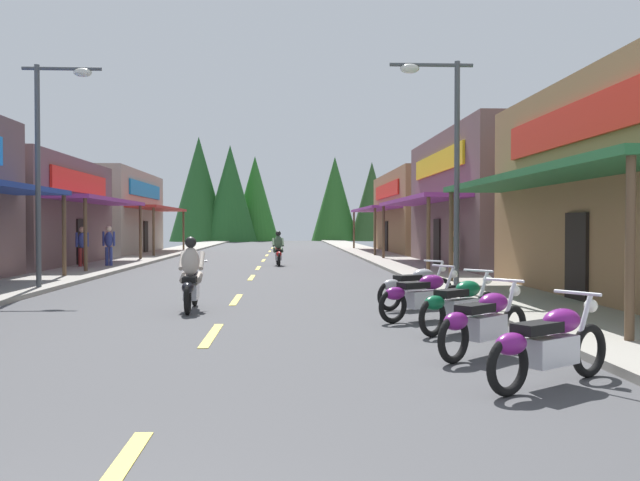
% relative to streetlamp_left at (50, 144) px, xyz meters
% --- Properties ---
extents(ground, '(10.37, 92.71, 0.10)m').
position_rel_streetlamp_left_xyz_m(ground, '(5.26, 15.26, -4.09)').
color(ground, '#424244').
extents(sidewalk_left, '(2.66, 92.71, 0.12)m').
position_rel_streetlamp_left_xyz_m(sidewalk_left, '(-1.26, 15.26, -3.98)').
color(sidewalk_left, gray).
rests_on(sidewalk_left, ground).
extents(sidewalk_right, '(2.66, 92.71, 0.12)m').
position_rel_streetlamp_left_xyz_m(sidewalk_right, '(11.77, 15.26, -3.98)').
color(sidewalk_right, gray).
rests_on(sidewalk_right, ground).
extents(centerline_dashes, '(0.16, 70.95, 0.01)m').
position_rel_streetlamp_left_xyz_m(centerline_dashes, '(5.26, 19.73, -4.03)').
color(centerline_dashes, '#E0C64C').
rests_on(centerline_dashes, ground).
extents(storefront_left_middle, '(8.70, 10.77, 4.74)m').
position_rel_streetlamp_left_xyz_m(storefront_left_middle, '(-5.99, 11.13, -1.67)').
color(storefront_left_middle, brown).
rests_on(storefront_left_middle, ground).
extents(storefront_left_far, '(10.38, 12.44, 5.21)m').
position_rel_streetlamp_left_xyz_m(storefront_left_far, '(-6.83, 24.56, -1.43)').
color(storefront_left_far, gray).
rests_on(storefront_left_far, ground).
extents(storefront_right_middle, '(9.30, 12.79, 5.82)m').
position_rel_streetlamp_left_xyz_m(storefront_right_middle, '(16.81, 10.39, -1.13)').
color(storefront_right_middle, brown).
rests_on(storefront_right_middle, ground).
extents(storefront_right_far, '(10.34, 13.94, 5.29)m').
position_rel_streetlamp_left_xyz_m(storefront_right_far, '(17.33, 25.46, -1.39)').
color(storefront_right_far, olive).
rests_on(storefront_right_far, ground).
extents(streetlamp_left, '(2.14, 0.30, 6.19)m').
position_rel_streetlamp_left_xyz_m(streetlamp_left, '(0.00, 0.00, 0.00)').
color(streetlamp_left, '#474C51').
rests_on(streetlamp_left, ground).
extents(streetlamp_right, '(2.14, 0.30, 6.00)m').
position_rel_streetlamp_left_xyz_m(streetlamp_right, '(10.51, -1.71, -0.11)').
color(streetlamp_right, '#474C51').
rests_on(streetlamp_right, ground).
extents(motorcycle_parked_right_0, '(1.84, 1.26, 1.04)m').
position_rel_streetlamp_left_xyz_m(motorcycle_parked_right_0, '(9.42, -11.41, -3.55)').
color(motorcycle_parked_right_0, black).
rests_on(motorcycle_parked_right_0, ground).
extents(motorcycle_parked_right_1, '(1.68, 1.48, 1.04)m').
position_rel_streetlamp_left_xyz_m(motorcycle_parked_right_1, '(9.21, -9.65, -3.55)').
color(motorcycle_parked_right_1, black).
rests_on(motorcycle_parked_right_1, ground).
extents(motorcycle_parked_right_2, '(1.73, 1.42, 1.04)m').
position_rel_streetlamp_left_xyz_m(motorcycle_parked_right_2, '(9.40, -7.59, -3.55)').
color(motorcycle_parked_right_2, black).
rests_on(motorcycle_parked_right_2, ground).
extents(motorcycle_parked_right_3, '(1.90, 1.16, 1.04)m').
position_rel_streetlamp_left_xyz_m(motorcycle_parked_right_3, '(9.06, -6.15, -3.55)').
color(motorcycle_parked_right_3, black).
rests_on(motorcycle_parked_right_3, ground).
extents(motorcycle_parked_right_4, '(1.89, 1.19, 1.04)m').
position_rel_streetlamp_left_xyz_m(motorcycle_parked_right_4, '(9.27, -4.35, -3.55)').
color(motorcycle_parked_right_4, black).
rests_on(motorcycle_parked_right_4, ground).
extents(rider_cruising_lead, '(0.60, 2.14, 1.57)m').
position_rel_streetlamp_left_xyz_m(rider_cruising_lead, '(4.46, -4.46, -3.38)').
color(rider_cruising_lead, black).
rests_on(rider_cruising_lead, ground).
extents(rider_cruising_trailing, '(0.60, 2.14, 1.57)m').
position_rel_streetlamp_left_xyz_m(rider_cruising_trailing, '(6.08, 11.61, -3.38)').
color(rider_cruising_trailing, black).
rests_on(rider_cruising_trailing, ground).
extents(pedestrian_by_shop, '(0.32, 0.56, 1.60)m').
position_rel_streetlamp_left_xyz_m(pedestrian_by_shop, '(12.74, 6.21, -3.12)').
color(pedestrian_by_shop, '#B2A599').
rests_on(pedestrian_by_shop, ground).
extents(pedestrian_browsing, '(0.56, 0.34, 1.80)m').
position_rel_streetlamp_left_xyz_m(pedestrian_browsing, '(-1.01, 9.82, -2.99)').
color(pedestrian_browsing, '#333F8C').
rests_on(pedestrian_browsing, ground).
extents(pedestrian_waiting, '(0.44, 0.44, 1.76)m').
position_rel_streetlamp_left_xyz_m(pedestrian_waiting, '(-1.96, 9.32, -3.01)').
color(pedestrian_waiting, maroon).
rests_on(pedestrian_waiting, ground).
extents(treeline_backdrop, '(26.28, 10.65, 12.08)m').
position_rel_streetlamp_left_xyz_m(treeline_backdrop, '(3.61, 60.66, 1.27)').
color(treeline_backdrop, '#2A4C23').
rests_on(treeline_backdrop, ground).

